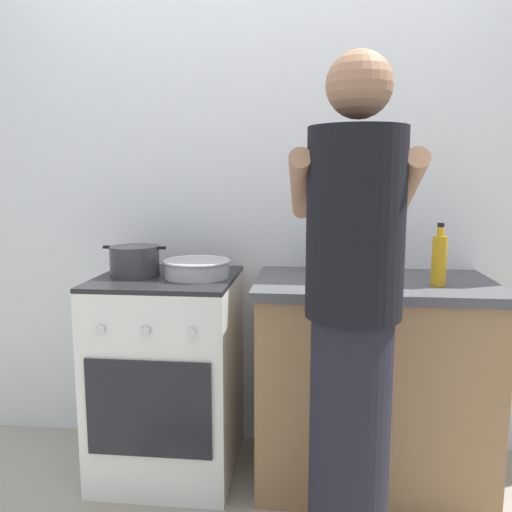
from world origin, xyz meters
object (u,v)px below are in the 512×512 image
object	(u,v)px
utensil_crock	(316,252)
person	(352,328)
stove_range	(169,374)
pot	(135,261)
spice_bottle	(368,273)
mixing_bowl	(197,267)
oil_bottle	(439,259)

from	to	relation	value
utensil_crock	person	distance (m)	0.79
utensil_crock	stove_range	bearing A→B (deg)	-163.85
pot	spice_bottle	world-z (taller)	pot
mixing_bowl	spice_bottle	xyz separation A→B (m)	(0.72, -0.06, 0.00)
mixing_bowl	spice_bottle	distance (m)	0.73
stove_range	mixing_bowl	size ratio (longest dim) A/B	3.06
oil_bottle	mixing_bowl	bearing A→B (deg)	175.75
mixing_bowl	person	distance (m)	0.85
mixing_bowl	spice_bottle	world-z (taller)	spice_bottle
pot	utensil_crock	size ratio (longest dim) A/B	1.00
mixing_bowl	stove_range	bearing A→B (deg)	175.78
spice_bottle	mixing_bowl	bearing A→B (deg)	175.07
pot	oil_bottle	distance (m)	1.28
stove_range	oil_bottle	bearing A→B (deg)	-4.25
pot	person	distance (m)	1.08
spice_bottle	person	xyz separation A→B (m)	(-0.10, -0.51, -0.09)
utensil_crock	oil_bottle	distance (m)	0.56
pot	spice_bottle	bearing A→B (deg)	-4.06
spice_bottle	person	bearing A→B (deg)	-101.02
stove_range	oil_bottle	distance (m)	1.27
pot	mixing_bowl	xyz separation A→B (m)	(0.28, -0.01, -0.02)
oil_bottle	utensil_crock	bearing A→B (deg)	150.37
oil_bottle	person	world-z (taller)	person
oil_bottle	spice_bottle	bearing A→B (deg)	177.55
stove_range	person	xyz separation A→B (m)	(0.77, -0.58, 0.41)
stove_range	person	bearing A→B (deg)	-37.28
mixing_bowl	utensil_crock	distance (m)	0.56
pot	stove_range	bearing A→B (deg)	0.65
oil_bottle	person	bearing A→B (deg)	-126.87
utensil_crock	spice_bottle	size ratio (longest dim) A/B	2.99
mixing_bowl	oil_bottle	distance (m)	1.00
stove_range	spice_bottle	size ratio (longest dim) A/B	9.57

